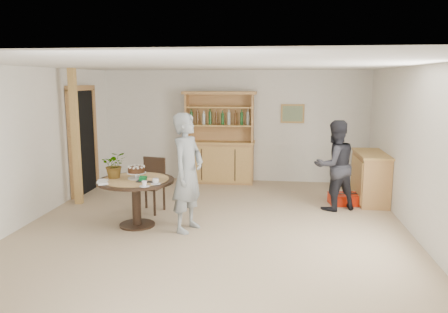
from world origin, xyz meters
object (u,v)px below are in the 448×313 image
(dining_table, at_px, (136,189))
(hutch, at_px, (220,152))
(dining_chair, at_px, (152,181))
(sideboard, at_px, (370,177))
(adult_person, at_px, (335,165))
(teen_boy, at_px, (188,173))
(red_suitcase, at_px, (346,199))

(dining_table, bearing_deg, hutch, 73.55)
(dining_chair, bearing_deg, hutch, 80.62)
(hutch, xyz_separation_m, sideboard, (3.04, -1.24, -0.22))
(sideboard, relative_size, adult_person, 0.79)
(dining_table, xyz_separation_m, teen_boy, (0.85, -0.10, 0.30))
(hutch, height_order, teen_boy, hutch)
(dining_chair, bearing_deg, adult_person, 20.31)
(dining_table, distance_m, adult_person, 3.46)
(red_suitcase, bearing_deg, teen_boy, -155.82)
(sideboard, xyz_separation_m, teen_boy, (-3.12, -1.99, 0.43))
(hutch, distance_m, red_suitcase, 3.03)
(dining_chair, height_order, teen_boy, teen_boy)
(hutch, relative_size, red_suitcase, 3.11)
(dining_chair, bearing_deg, sideboard, 27.21)
(hutch, bearing_deg, adult_person, -38.95)
(sideboard, relative_size, dining_chair, 1.33)
(hutch, xyz_separation_m, red_suitcase, (2.57, -1.50, -0.59))
(teen_boy, relative_size, adult_person, 1.13)
(dining_table, relative_size, dining_chair, 1.27)
(sideboard, distance_m, teen_boy, 3.72)
(dining_chair, distance_m, adult_person, 3.24)
(dining_chair, relative_size, red_suitcase, 1.44)
(hutch, bearing_deg, sideboard, -22.21)
(hutch, relative_size, dining_chair, 2.16)
(dining_chair, height_order, red_suitcase, dining_chair)
(teen_boy, height_order, adult_person, teen_boy)
(sideboard, bearing_deg, dining_chair, -164.91)
(dining_table, bearing_deg, dining_chair, 88.84)
(hutch, bearing_deg, dining_table, -106.45)
(teen_boy, bearing_deg, dining_table, 102.18)
(hutch, xyz_separation_m, dining_chair, (-0.91, -2.31, -0.15))
(dining_table, distance_m, teen_boy, 0.91)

